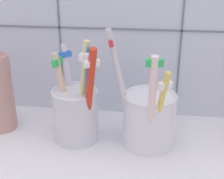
% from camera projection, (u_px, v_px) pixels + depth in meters
% --- Properties ---
extents(counter_slab, '(0.64, 0.22, 0.02)m').
position_uv_depth(counter_slab, '(111.00, 148.00, 0.52)').
color(counter_slab, silver).
rests_on(counter_slab, ground).
extents(tile_wall_back, '(0.64, 0.02, 0.45)m').
position_uv_depth(tile_wall_back, '(120.00, 2.00, 0.55)').
color(tile_wall_back, silver).
rests_on(tile_wall_back, ground).
extents(toothbrush_cup_left, '(0.08, 0.09, 0.17)m').
position_uv_depth(toothbrush_cup_left, '(76.00, 111.00, 0.51)').
color(toothbrush_cup_left, silver).
rests_on(toothbrush_cup_left, counter_slab).
extents(toothbrush_cup_right, '(0.11, 0.10, 0.19)m').
position_uv_depth(toothbrush_cup_right, '(149.00, 117.00, 0.50)').
color(toothbrush_cup_right, white).
rests_on(toothbrush_cup_right, counter_slab).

